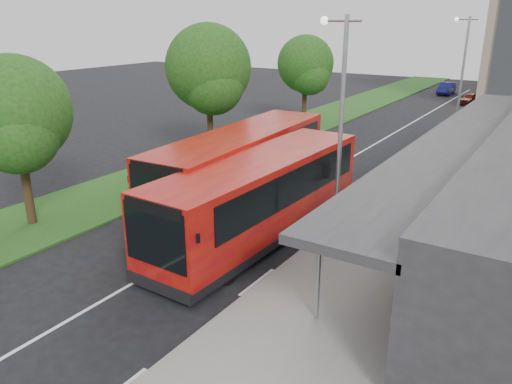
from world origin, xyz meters
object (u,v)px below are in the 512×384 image
Objects in this scene: tree_far at (306,67)px; car_far at (446,88)px; litter_bin at (423,187)px; tree_near at (17,118)px; lamp_post_far at (461,71)px; bollard at (454,147)px; lamp_post_near at (339,119)px; bus_main at (261,197)px; car_near at (470,98)px; tree_mid at (209,73)px; bus_second at (242,167)px.

car_far is (5.51, 23.60, -3.81)m from tree_far.
litter_bin is 36.55m from car_far.
litter_bin is (12.62, 11.75, -3.84)m from tree_near.
bollard is (1.09, -4.89, -4.00)m from lamp_post_far.
litter_bin is (12.62, -12.25, -3.88)m from tree_far.
tree_near is 6.07× the size of bollard.
lamp_post_near is 15.67m from bollard.
tree_far is 0.86× the size of lamp_post_near.
bollard is 0.29× the size of car_far.
litter_bin is at bearing -83.56° from lamp_post_far.
litter_bin is (4.08, 7.76, -1.05)m from bus_main.
bus_main reaches higher than car_near.
lamp_post_near is 2.48× the size of car_near.
tree_mid is at bearing -100.32° from car_far.
lamp_post_far is at bearing 65.96° from tree_near.
tree_near reaches higher than litter_bin.
car_far is at bearing 95.48° from bus_main.
lamp_post_far is at bearing 70.28° from bus_second.
tree_near is at bearing -137.03° from litter_bin.
tree_mid is at bearing 134.73° from bus_second.
bus_main is at bearing -117.77° from litter_bin.
bus_main is (-2.60, -0.95, -3.10)m from lamp_post_near.
bollard is 28.35m from car_far.
bus_second is (5.78, 6.80, -2.72)m from tree_near.
tree_near is 9.83m from bus_main.
bus_second is 35.30m from car_near.
tree_far is 13.37m from bollard.
bollard is at bearing 78.58° from bus_main.
tree_near is 43.08m from car_near.
car_far is (5.51, 35.60, -4.42)m from tree_mid.
bus_main is at bearing -48.78° from bus_second.
tree_far reaches higher than car_far.
tree_near is 9.33m from bus_second.
tree_near is at bearing -90.00° from tree_mid.
bus_main is at bearing -43.16° from tree_mid.
car_near is 6.71m from car_far.
tree_mid is 0.98× the size of lamp_post_near.
tree_near reaches higher than bus_main.
lamp_post_near reaches higher than tree_far.
lamp_post_near is at bearing -102.34° from litter_bin.
tree_mid is at bearing 138.35° from bus_main.
lamp_post_near is 6.42m from bus_second.
bus_main is 43.72m from car_far.
tree_near is 12.02m from tree_mid.
tree_far is 0.59× the size of bus_second.
bus_second is 8.52m from litter_bin.
lamp_post_far reaches higher than tree_far.
litter_bin is at bearing 42.97° from tree_near.
litter_bin is at bearing 77.66° from lamp_post_near.
bus_main is 3.48× the size of car_near.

